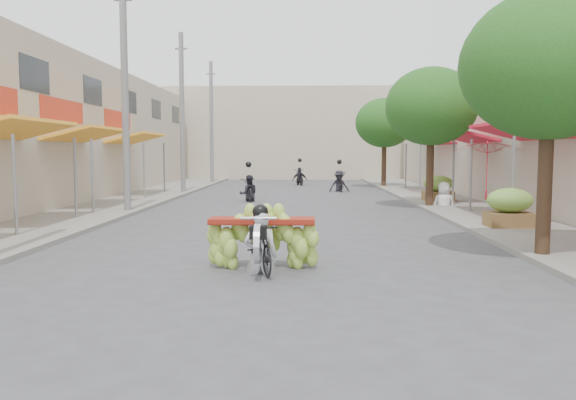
# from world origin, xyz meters

# --- Properties ---
(ground) EXTENTS (120.00, 120.00, 0.00)m
(ground) POSITION_xyz_m (0.00, 0.00, 0.00)
(ground) COLOR #4B4B4F
(ground) RESTS_ON ground
(sidewalk_left) EXTENTS (4.00, 60.00, 0.12)m
(sidewalk_left) POSITION_xyz_m (-7.00, 15.00, 0.06)
(sidewalk_left) COLOR gray
(sidewalk_left) RESTS_ON ground
(sidewalk_right) EXTENTS (4.00, 60.00, 0.12)m
(sidewalk_right) POSITION_xyz_m (7.00, 15.00, 0.06)
(sidewalk_right) COLOR gray
(sidewalk_right) RESTS_ON ground
(far_building) EXTENTS (20.00, 6.00, 7.00)m
(far_building) POSITION_xyz_m (0.00, 38.00, 3.50)
(far_building) COLOR #BEAE96
(far_building) RESTS_ON ground
(utility_pole_mid) EXTENTS (0.60, 0.24, 8.00)m
(utility_pole_mid) POSITION_xyz_m (-5.40, 12.00, 4.03)
(utility_pole_mid) COLOR slate
(utility_pole_mid) RESTS_ON ground
(utility_pole_far) EXTENTS (0.60, 0.24, 8.00)m
(utility_pole_far) POSITION_xyz_m (-5.40, 21.00, 4.03)
(utility_pole_far) COLOR slate
(utility_pole_far) RESTS_ON ground
(utility_pole_back) EXTENTS (0.60, 0.24, 8.00)m
(utility_pole_back) POSITION_xyz_m (-5.40, 30.00, 4.03)
(utility_pole_back) COLOR slate
(utility_pole_back) RESTS_ON ground
(street_tree_near) EXTENTS (3.40, 3.40, 5.25)m
(street_tree_near) POSITION_xyz_m (5.40, 4.00, 3.78)
(street_tree_near) COLOR #3A2719
(street_tree_near) RESTS_ON ground
(street_tree_mid) EXTENTS (3.40, 3.40, 5.25)m
(street_tree_mid) POSITION_xyz_m (5.40, 14.00, 3.78)
(street_tree_mid) COLOR #3A2719
(street_tree_mid) RESTS_ON ground
(street_tree_far) EXTENTS (3.40, 3.40, 5.25)m
(street_tree_far) POSITION_xyz_m (5.40, 26.00, 3.78)
(street_tree_far) COLOR #3A2719
(street_tree_far) RESTS_ON ground
(produce_crate_mid) EXTENTS (1.20, 0.88, 1.16)m
(produce_crate_mid) POSITION_xyz_m (6.20, 8.00, 0.71)
(produce_crate_mid) COLOR brown
(produce_crate_mid) RESTS_ON ground
(produce_crate_far) EXTENTS (1.20, 0.88, 1.16)m
(produce_crate_far) POSITION_xyz_m (6.20, 16.00, 0.71)
(produce_crate_far) COLOR brown
(produce_crate_far) RESTS_ON ground
(banana_motorbike) EXTENTS (2.20, 1.78, 2.04)m
(banana_motorbike) POSITION_xyz_m (-0.09, 2.79, 0.69)
(banana_motorbike) COLOR black
(banana_motorbike) RESTS_ON ground
(market_umbrella) EXTENTS (2.22, 2.22, 1.78)m
(market_umbrella) POSITION_xyz_m (6.07, 9.48, 2.49)
(market_umbrella) COLOR #AD1725
(market_umbrella) RESTS_ON ground
(pedestrian) EXTENTS (0.90, 0.57, 1.76)m
(pedestrian) POSITION_xyz_m (5.95, 14.01, 1.00)
(pedestrian) COLOR white
(pedestrian) RESTS_ON ground
(bg_motorbike_a) EXTENTS (0.94, 1.77, 1.95)m
(bg_motorbike_a) POSITION_xyz_m (-1.68, 16.81, 0.73)
(bg_motorbike_a) COLOR black
(bg_motorbike_a) RESTS_ON ground
(bg_motorbike_b) EXTENTS (1.11, 1.96, 1.95)m
(bg_motorbike_b) POSITION_xyz_m (2.58, 22.68, 0.82)
(bg_motorbike_b) COLOR black
(bg_motorbike_b) RESTS_ON ground
(bg_motorbike_c) EXTENTS (1.05, 1.80, 1.95)m
(bg_motorbike_c) POSITION_xyz_m (0.44, 28.39, 0.78)
(bg_motorbike_c) COLOR black
(bg_motorbike_c) RESTS_ON ground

